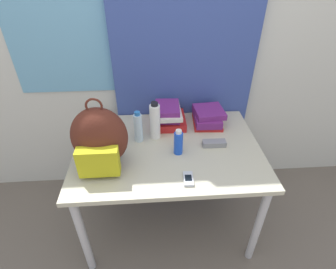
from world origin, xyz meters
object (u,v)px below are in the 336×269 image
at_px(water_bottle, 138,127).
at_px(sports_bottle, 155,121).
at_px(backpack, 100,139).
at_px(book_stack_left, 169,115).
at_px(book_stack_center, 207,116).
at_px(cell_phone, 188,179).
at_px(sunscreen_bottle, 178,143).
at_px(sunglasses_case, 214,143).

distance_m(water_bottle, sports_bottle, 0.12).
bearing_deg(backpack, book_stack_left, 44.03).
relative_size(book_stack_center, cell_phone, 2.46).
xyz_separation_m(book_stack_center, sunscreen_bottle, (-0.25, -0.33, 0.02)).
height_order(book_stack_left, sunglasses_case, book_stack_left).
relative_size(backpack, book_stack_left, 1.57).
xyz_separation_m(backpack, sports_bottle, (0.32, 0.25, -0.05)).
bearing_deg(cell_phone, sports_bottle, 111.77).
height_order(book_stack_center, cell_phone, book_stack_center).
xyz_separation_m(book_stack_center, water_bottle, (-0.49, -0.18, 0.05)).
xyz_separation_m(book_stack_left, sunscreen_bottle, (0.03, -0.34, 0.01)).
height_order(backpack, sports_bottle, backpack).
distance_m(book_stack_center, sunscreen_bottle, 0.41).
distance_m(book_stack_left, water_bottle, 0.29).
bearing_deg(water_bottle, sunscreen_bottle, -31.24).
relative_size(book_stack_center, sunglasses_case, 1.79).
bearing_deg(book_stack_center, sunscreen_bottle, -126.91).
xyz_separation_m(book_stack_left, sports_bottle, (-0.10, -0.16, 0.05)).
relative_size(sports_bottle, sunglasses_case, 1.76).
height_order(backpack, book_stack_left, backpack).
bearing_deg(backpack, sports_bottle, 38.38).
bearing_deg(sunscreen_bottle, sports_bottle, 127.15).
distance_m(book_stack_center, sports_bottle, 0.42).
relative_size(water_bottle, cell_phone, 1.99).
bearing_deg(water_bottle, book_stack_left, 40.99).
distance_m(water_bottle, cell_phone, 0.49).
distance_m(book_stack_center, sunglasses_case, 0.27).
height_order(backpack, water_bottle, backpack).
bearing_deg(sunglasses_case, book_stack_center, 88.76).
xyz_separation_m(book_stack_center, cell_phone, (-0.21, -0.57, -0.05)).
relative_size(water_bottle, sunglasses_case, 1.45).
xyz_separation_m(book_stack_left, book_stack_center, (0.28, -0.01, -0.02)).
distance_m(book_stack_center, water_bottle, 0.53).
relative_size(book_stack_left, sunscreen_bottle, 1.60).
xyz_separation_m(book_stack_left, cell_phone, (0.06, -0.58, -0.06)).
height_order(book_stack_center, water_bottle, water_bottle).
xyz_separation_m(cell_phone, sunglasses_case, (0.21, 0.30, 0.01)).
distance_m(backpack, water_bottle, 0.31).
bearing_deg(backpack, sunscreen_bottle, 8.82).
xyz_separation_m(book_stack_left, sunglasses_case, (0.27, -0.28, -0.05)).
xyz_separation_m(water_bottle, sports_bottle, (0.11, 0.03, 0.02)).
relative_size(book_stack_left, book_stack_center, 1.01).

